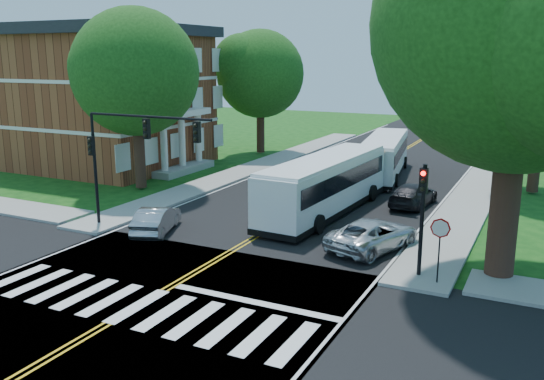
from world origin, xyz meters
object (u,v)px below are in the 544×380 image
Objects in this scene: suv at (373,234)px; dark_sedan at (413,195)px; bus_lead at (325,184)px; signal_ne at (422,205)px; hatchback at (156,220)px; bus_follow at (384,155)px; signal_nw at (129,144)px.

dark_sedan is at bearing -71.02° from suv.
signal_ne is at bearing 135.79° from bus_lead.
suv is at bearing 134.30° from bus_lead.
bus_lead is at bearing 48.65° from dark_sedan.
hatchback is (-6.11, -7.11, -0.98)m from bus_lead.
hatchback is at bearing 62.37° from bus_follow.
signal_nw is 1.44× the size of suv.
suv is at bearing 172.74° from hatchback.
signal_nw is 0.63× the size of bus_follow.
bus_follow reaches higher than suv.
signal_ne is 0.36× the size of bus_lead.
bus_lead is at bearing -150.64° from hatchback.
hatchback is (-6.24, -18.48, -0.85)m from bus_follow.
dark_sedan is at bearing -133.67° from bus_lead.
hatchback is (-12.89, 0.30, -2.29)m from signal_ne.
signal_nw is at bearing 50.33° from dark_sedan.
signal_nw is at bearing 30.89° from suv.
bus_follow is at bearing 109.50° from signal_ne.
suv is (-2.62, 2.62, -2.26)m from signal_ne.
hatchback is at bearing 30.67° from suv.
signal_nw is at bearing -179.95° from signal_ne.
suv is (11.43, 2.63, -3.68)m from signal_nw.
bus_follow is (0.14, 11.37, -0.13)m from bus_lead.
bus_follow is at bearing 68.49° from signal_nw.
bus_lead reaches higher than dark_sedan.
bus_lead is at bearing 80.34° from bus_follow.
bus_lead is 2.45× the size of suv.
dark_sedan is at bearing 44.71° from signal_nw.
dark_sedan is at bearing -152.97° from hatchback.
hatchback is at bearing 52.64° from dark_sedan.
hatchback is (1.16, 0.31, -3.71)m from signal_nw.
suv is (10.27, 2.32, 0.03)m from hatchback.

